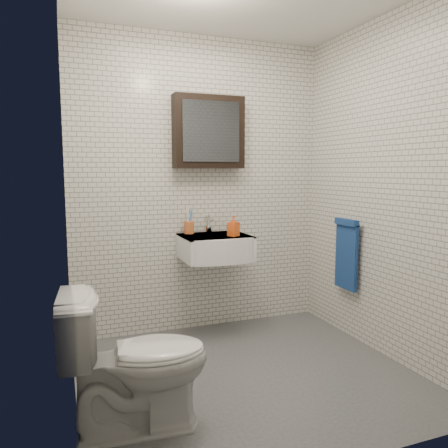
% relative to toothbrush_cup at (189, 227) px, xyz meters
% --- Properties ---
extents(ground, '(2.20, 2.00, 0.01)m').
position_rel_toothbrush_cup_xyz_m(ground, '(0.12, -0.94, -0.90)').
color(ground, '#45474C').
rests_on(ground, ground).
extents(room_shell, '(2.22, 2.02, 2.51)m').
position_rel_toothbrush_cup_xyz_m(room_shell, '(0.12, -0.94, 0.56)').
color(room_shell, silver).
rests_on(room_shell, ground).
extents(washbasin, '(0.55, 0.50, 0.20)m').
position_rel_toothbrush_cup_xyz_m(washbasin, '(0.17, -0.21, -0.15)').
color(washbasin, white).
rests_on(washbasin, room_shell).
extents(faucet, '(0.06, 0.20, 0.15)m').
position_rel_toothbrush_cup_xyz_m(faucet, '(0.17, -0.01, 0.01)').
color(faucet, silver).
rests_on(faucet, washbasin).
extents(mirror_cabinet, '(0.60, 0.15, 0.60)m').
position_rel_toothbrush_cup_xyz_m(mirror_cabinet, '(0.17, -0.01, 0.79)').
color(mirror_cabinet, black).
rests_on(mirror_cabinet, room_shell).
extents(towel_rail, '(0.09, 0.30, 0.58)m').
position_rel_toothbrush_cup_xyz_m(towel_rail, '(1.17, -0.59, -0.18)').
color(towel_rail, silver).
rests_on(towel_rail, room_shell).
extents(toothbrush_cup, '(0.10, 0.10, 0.23)m').
position_rel_toothbrush_cup_xyz_m(toothbrush_cup, '(0.00, 0.00, 0.00)').
color(toothbrush_cup, '#CA6432').
rests_on(toothbrush_cup, washbasin).
extents(soap_bottle, '(0.10, 0.10, 0.17)m').
position_rel_toothbrush_cup_xyz_m(soap_bottle, '(0.30, -0.27, 0.03)').
color(soap_bottle, orange).
rests_on(soap_bottle, washbasin).
extents(toilet, '(0.79, 0.50, 0.77)m').
position_rel_toothbrush_cup_xyz_m(toilet, '(-0.68, -1.31, -0.52)').
color(toilet, white).
rests_on(toilet, ground).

